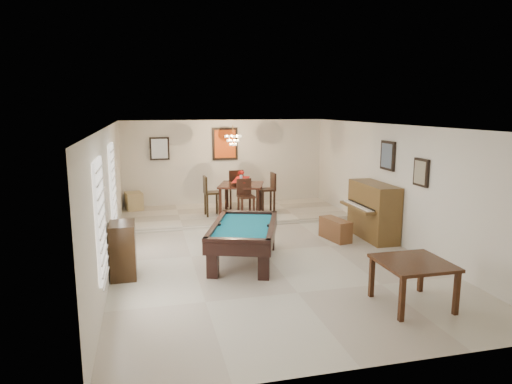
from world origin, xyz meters
name	(u,v)px	position (x,y,z in m)	size (l,w,h in m)	color
ground_plane	(263,251)	(0.00, 0.00, -0.01)	(6.00, 9.00, 0.02)	beige
wall_back	(225,164)	(0.00, 4.50, 1.30)	(6.00, 0.04, 2.60)	silver
wall_front	(366,261)	(0.00, -4.50, 1.30)	(6.00, 0.04, 2.60)	silver
wall_left	(109,197)	(-3.00, 0.00, 1.30)	(0.04, 9.00, 2.60)	silver
wall_right	(395,184)	(3.00, 0.00, 1.30)	(0.04, 9.00, 2.60)	silver
ceiling	(263,126)	(0.00, 0.00, 2.60)	(6.00, 9.00, 0.04)	white
dining_step	(233,214)	(0.00, 3.25, 0.06)	(6.00, 2.50, 0.12)	beige
window_left_front	(100,219)	(-2.97, -2.20, 1.40)	(0.06, 1.00, 1.70)	white
window_left_rear	(113,186)	(-2.97, 0.60, 1.40)	(0.06, 1.00, 1.70)	white
pool_table	(244,244)	(-0.53, -0.57, 0.36)	(1.17, 2.17, 0.72)	black
square_table	(412,283)	(1.53, -3.10, 0.35)	(1.01, 1.01, 0.70)	black
upright_piano	(367,211)	(2.55, 0.36, 0.64)	(0.86, 1.53, 1.27)	brown
piano_bench	(335,229)	(1.81, 0.43, 0.24)	(0.33, 0.86, 0.48)	brown
apothecary_chest	(123,250)	(-2.76, -0.84, 0.49)	(0.44, 0.65, 0.98)	black
dining_table	(241,197)	(0.17, 2.96, 0.59)	(1.13, 1.13, 0.93)	black
flower_vase	(241,175)	(0.17, 2.96, 1.18)	(0.15, 0.15, 0.26)	#B4150F
dining_chair_south	(246,200)	(0.14, 2.24, 0.64)	(0.39, 0.39, 1.05)	black
dining_chair_north	(235,189)	(0.13, 3.72, 0.68)	(0.41, 0.41, 1.11)	black
dining_chair_west	(212,196)	(-0.63, 2.93, 0.65)	(0.40, 0.40, 1.07)	black
dining_chair_east	(267,193)	(0.88, 2.97, 0.66)	(0.40, 0.40, 1.09)	black
corner_bench	(134,201)	(-2.67, 4.18, 0.36)	(0.43, 0.54, 0.49)	tan
chandelier	(233,136)	(0.00, 3.20, 2.20)	(0.44, 0.44, 0.60)	#FFE5B2
back_painting	(225,144)	(0.00, 4.46, 1.90)	(0.75, 0.06, 0.95)	#D84C14
back_mirror	(160,149)	(-1.90, 4.46, 1.80)	(0.55, 0.06, 0.65)	white
right_picture_upper	(388,156)	(2.96, 0.30, 1.90)	(0.06, 0.55, 0.65)	slate
right_picture_lower	(421,172)	(2.96, -1.00, 1.70)	(0.06, 0.45, 0.55)	gray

